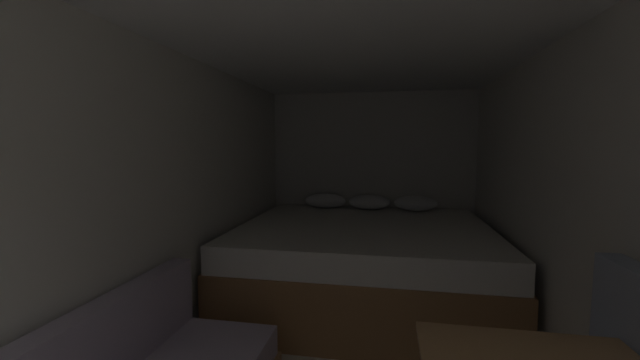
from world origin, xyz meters
name	(u,v)px	position (x,y,z in m)	size (l,w,h in m)	color
wall_back	(371,180)	(0.00, 4.22, 1.03)	(2.44, 0.05, 2.05)	silver
wall_left	(163,210)	(-1.20, 1.88, 1.03)	(0.05, 4.63, 2.05)	silver
wall_right	(581,225)	(1.20, 1.88, 1.03)	(0.05, 4.63, 2.05)	silver
ceiling_slab	(352,29)	(0.00, 1.88, 2.08)	(2.44, 4.63, 0.05)	white
bed	(364,261)	(0.00, 3.16, 0.37)	(2.22, 2.01, 0.89)	olive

